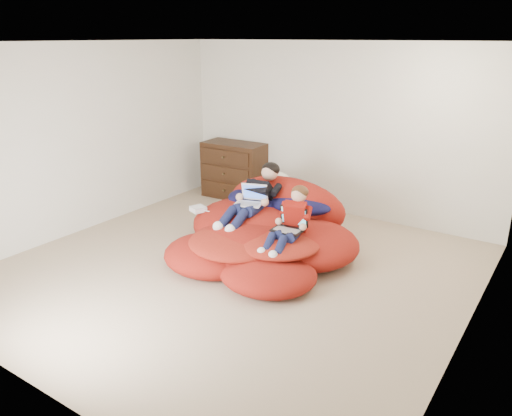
% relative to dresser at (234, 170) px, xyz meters
% --- Properties ---
extents(room_shell, '(5.10, 5.10, 2.77)m').
position_rel_dresser_xyz_m(room_shell, '(1.63, -2.23, -0.24)').
color(room_shell, tan).
rests_on(room_shell, ground).
extents(dresser, '(1.04, 0.59, 0.92)m').
position_rel_dresser_xyz_m(dresser, '(0.00, 0.00, 0.00)').
color(dresser, black).
rests_on(dresser, ground).
extents(beanbag_pile, '(2.32, 2.29, 0.86)m').
position_rel_dresser_xyz_m(beanbag_pile, '(1.63, -1.58, -0.21)').
color(beanbag_pile, '#9F1B11').
rests_on(beanbag_pile, ground).
extents(cream_pillow, '(0.47, 0.30, 0.30)m').
position_rel_dresser_xyz_m(cream_pillow, '(1.24, -0.67, 0.16)').
color(cream_pillow, white).
rests_on(cream_pillow, beanbag_pile).
extents(older_boy, '(0.36, 1.20, 0.65)m').
position_rel_dresser_xyz_m(older_boy, '(1.39, -1.41, 0.20)').
color(older_boy, black).
rests_on(older_boy, beanbag_pile).
extents(younger_boy, '(0.33, 0.83, 0.64)m').
position_rel_dresser_xyz_m(younger_boy, '(2.14, -1.84, 0.15)').
color(younger_boy, '#9A150D').
rests_on(younger_boy, beanbag_pile).
extents(laptop_white, '(0.39, 0.39, 0.24)m').
position_rel_dresser_xyz_m(laptop_white, '(1.39, -1.53, 0.17)').
color(laptop_white, silver).
rests_on(laptop_white, older_boy).
extents(laptop_black, '(0.35, 0.31, 0.25)m').
position_rel_dresser_xyz_m(laptop_black, '(2.14, -1.85, 0.10)').
color(laptop_black, black).
rests_on(laptop_black, younger_boy).
extents(power_adapter, '(0.23, 0.23, 0.07)m').
position_rel_dresser_xyz_m(power_adapter, '(0.70, -1.74, -0.04)').
color(power_adapter, silver).
rests_on(power_adapter, beanbag_pile).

